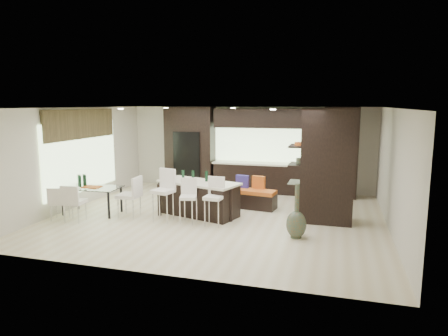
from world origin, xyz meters
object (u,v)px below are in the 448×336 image
(chair_end, at_px, (129,198))
(bench, at_px, (252,199))
(stool_mid, at_px, (188,205))
(floor_vase, at_px, (297,211))
(chair_far, at_px, (60,204))
(stool_right, at_px, (214,206))
(stool_left, at_px, (163,201))
(kitchen_island, at_px, (199,198))
(chair_near, at_px, (75,204))
(dining_table, at_px, (92,200))

(chair_end, bearing_deg, bench, -60.65)
(chair_end, bearing_deg, stool_mid, -95.16)
(floor_vase, bearing_deg, chair_far, -177.70)
(stool_right, xyz_separation_m, floor_vase, (1.93, -0.36, 0.12))
(stool_left, height_order, floor_vase, floor_vase)
(kitchen_island, distance_m, stool_right, 0.97)
(stool_left, height_order, bench, stool_left)
(chair_far, bearing_deg, stool_mid, -4.82)
(chair_end, bearing_deg, floor_vase, -98.29)
(kitchen_island, relative_size, bench, 1.56)
(floor_vase, xyz_separation_m, chair_near, (-5.22, -0.25, -0.16))
(stool_right, bearing_deg, bench, 77.73)
(stool_mid, xyz_separation_m, chair_near, (-2.66, -0.62, -0.01))
(dining_table, bearing_deg, chair_far, -126.02)
(stool_left, relative_size, stool_mid, 1.19)
(floor_vase, xyz_separation_m, chair_far, (-5.67, -0.23, -0.20))
(stool_left, bearing_deg, floor_vase, 6.23)
(stool_right, xyz_separation_m, bench, (0.52, 1.78, -0.20))
(stool_mid, relative_size, chair_near, 1.02)
(stool_right, xyz_separation_m, chair_far, (-3.74, -0.59, -0.08))
(dining_table, bearing_deg, stool_right, -4.65)
(stool_right, bearing_deg, chair_far, -167.20)
(stool_right, distance_m, chair_far, 3.79)
(stool_left, relative_size, chair_end, 1.08)
(stool_right, distance_m, chair_end, 2.24)
(chair_near, bearing_deg, stool_mid, 6.58)
(stool_left, height_order, chair_far, stool_left)
(stool_mid, relative_size, chair_far, 1.13)
(bench, xyz_separation_m, chair_near, (-3.81, -2.39, 0.16))
(kitchen_island, relative_size, stool_left, 2.02)
(kitchen_island, xyz_separation_m, stool_mid, (0.00, -0.73, -0.00))
(chair_far, bearing_deg, stool_left, -2.94)
(stool_left, relative_size, chair_far, 1.35)
(stool_right, relative_size, chair_far, 1.21)
(chair_near, bearing_deg, chair_end, 27.46)
(kitchen_island, height_order, stool_right, stool_right)
(chair_far, bearing_deg, dining_table, 41.16)
(bench, bearing_deg, stool_left, -126.05)
(kitchen_island, xyz_separation_m, stool_right, (0.63, -0.74, 0.03))
(dining_table, distance_m, chair_end, 1.06)
(stool_mid, bearing_deg, dining_table, 162.94)
(chair_end, bearing_deg, chair_near, 122.00)
(stool_right, xyz_separation_m, chair_near, (-3.29, -0.61, -0.04))
(stool_left, xyz_separation_m, chair_far, (-2.48, -0.56, -0.13))
(floor_vase, bearing_deg, chair_near, -177.27)
(stool_right, height_order, chair_near, stool_right)
(bench, bearing_deg, chair_far, -142.43)
(bench, height_order, dining_table, dining_table)
(kitchen_island, xyz_separation_m, bench, (1.15, 1.04, -0.17))
(stool_mid, xyz_separation_m, stool_right, (0.63, -0.01, 0.03))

